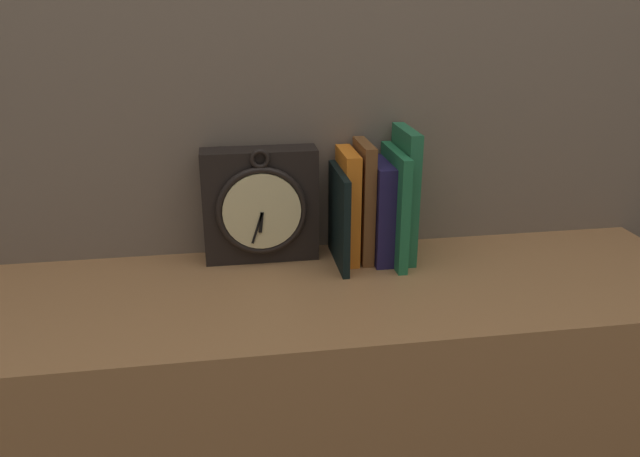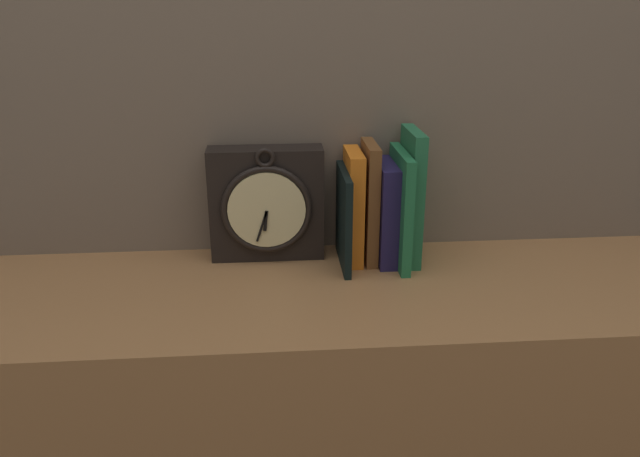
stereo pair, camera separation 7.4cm
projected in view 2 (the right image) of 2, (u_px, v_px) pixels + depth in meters
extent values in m
cube|color=#756656|center=(310.00, 33.00, 1.13)|extent=(6.00, 0.05, 2.60)
cube|color=black|center=(267.00, 203.00, 1.17)|extent=(0.21, 0.06, 0.21)
torus|color=black|center=(267.00, 210.00, 1.13)|extent=(0.17, 0.01, 0.17)
cylinder|color=beige|center=(267.00, 210.00, 1.13)|extent=(0.14, 0.01, 0.14)
cube|color=black|center=(266.00, 221.00, 1.13)|extent=(0.01, 0.00, 0.04)
cube|color=black|center=(262.00, 226.00, 1.14)|extent=(0.02, 0.00, 0.06)
torus|color=black|center=(265.00, 158.00, 1.10)|extent=(0.04, 0.01, 0.04)
cube|color=black|center=(344.00, 218.00, 1.14)|extent=(0.01, 0.15, 0.18)
cube|color=orange|center=(353.00, 206.00, 1.16)|extent=(0.03, 0.11, 0.21)
cube|color=brown|center=(369.00, 202.00, 1.16)|extent=(0.02, 0.11, 0.22)
cube|color=#211C4B|center=(385.00, 212.00, 1.16)|extent=(0.03, 0.13, 0.19)
cube|color=#206E43|center=(400.00, 208.00, 1.14)|extent=(0.02, 0.15, 0.21)
cube|color=#236C45|center=(411.00, 196.00, 1.15)|extent=(0.02, 0.13, 0.25)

